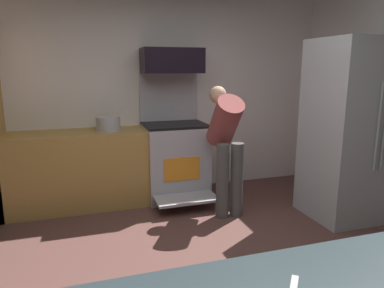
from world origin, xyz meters
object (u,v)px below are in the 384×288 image
Objects in this scene: oven_range at (175,157)px; stock_pot at (108,124)px; refrigerator at (352,131)px; person_cook at (226,140)px; microwave at (172,61)px.

stock_pot is (-0.80, 0.01, 0.47)m from oven_range.
refrigerator reaches higher than person_cook.
refrigerator is 6.83× the size of stock_pot.
microwave is (0.00, 0.09, 1.20)m from oven_range.
refrigerator reaches higher than stock_pot.
oven_range is 0.93m from stock_pot.
person_cook is at bearing -58.83° from oven_range.
refrigerator is 1.35× the size of person_cook.
oven_range is 1.10× the size of person_cook.
oven_range is at bearing 145.50° from refrigerator.
stock_pot is at bearing 179.12° from oven_range.
microwave is 1.23m from person_cook.
microwave reaches higher than person_cook.
person_cook is at bearing -29.57° from stock_pot.
stock_pot is at bearing 150.43° from person_cook.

